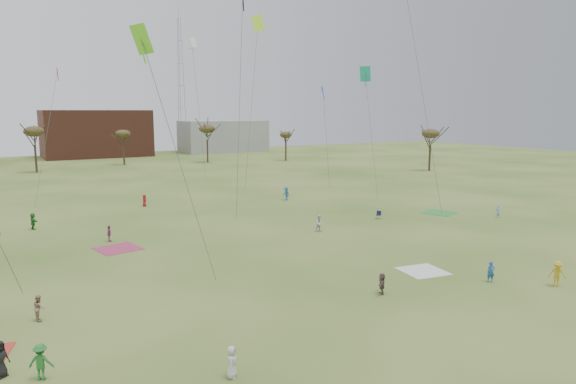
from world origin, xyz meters
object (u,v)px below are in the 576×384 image
camp_chair_right (378,217)px  flyer_near_center (41,362)px  flyer_near_left (232,362)px  flyer_near_right (491,272)px  radio_tower (181,85)px

camp_chair_right → flyer_near_center: bearing=-100.2°
flyer_near_left → flyer_near_right: (20.97, 2.94, -0.01)m
flyer_near_center → radio_tower: radio_tower is taller
flyer_near_right → radio_tower: size_ratio=0.04×
flyer_near_center → camp_chair_right: 40.51m
flyer_near_left → flyer_near_center: flyer_near_center is taller
flyer_near_left → radio_tower: radio_tower is taller
flyer_near_center → flyer_near_right: (28.33, -1.15, -0.10)m
flyer_near_left → flyer_near_center: bearing=94.9°
flyer_near_center → flyer_near_right: flyer_near_center is taller
radio_tower → camp_chair_right: bearing=-97.3°
flyer_near_center → flyer_near_right: 28.36m
flyer_near_left → camp_chair_right: bearing=-16.2°
flyer_near_right → camp_chair_right: (7.22, 20.56, -0.47)m
camp_chair_right → radio_tower: size_ratio=0.02×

